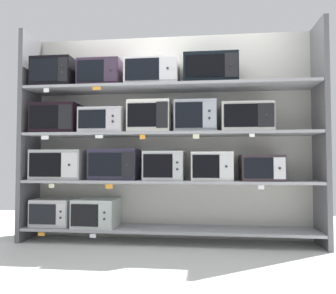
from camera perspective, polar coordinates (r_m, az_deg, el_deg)
name	(u,v)px	position (r m, az deg, el deg)	size (l,w,h in m)	color
ground	(153,275)	(2.73, -2.52, -21.08)	(7.10, 6.00, 0.02)	silver
back_panel	(170,136)	(3.82, 0.40, 1.88)	(3.30, 0.04, 2.30)	beige
upright_left	(29,136)	(4.08, -22.62, 1.80)	(0.05, 0.43, 2.30)	#5B5B5E
upright_right	(321,133)	(3.76, 24.69, 2.19)	(0.05, 0.43, 2.30)	#5B5B5E
shelf_0	(168,229)	(3.65, 0.00, -13.87)	(3.10, 0.43, 0.03)	#99999E
microwave_0	(54,212)	(3.96, -18.93, -10.46)	(0.43, 0.35, 0.29)	#BBBBBA
microwave_1	(97,212)	(3.78, -12.06, -10.87)	(0.45, 0.44, 0.30)	#B1BEB7
price_tag_0	(41,234)	(3.82, -20.84, -13.77)	(0.07, 0.00, 0.04)	orange
price_tag_1	(93,236)	(3.61, -12.74, -14.59)	(0.07, 0.00, 0.04)	white
shelf_1	(168,181)	(3.58, 0.00, -5.90)	(3.10, 0.43, 0.03)	#99999E
microwave_2	(60,165)	(3.90, -17.92, -2.89)	(0.57, 0.39, 0.32)	#A0A5A4
microwave_3	(115,164)	(3.68, -9.10, -2.94)	(0.51, 0.35, 0.33)	#2B263A
microwave_4	(164,166)	(3.58, -0.61, -3.20)	(0.42, 0.40, 0.31)	#B5BABA
microwave_5	(212,166)	(3.55, 7.51, -3.26)	(0.43, 0.39, 0.30)	silver
microwave_6	(261,168)	(3.60, 15.59, -3.44)	(0.42, 0.43, 0.26)	#31272D
price_tag_2	(52,186)	(3.71, -19.29, -6.28)	(0.06, 0.00, 0.04)	beige
price_tag_3	(109,186)	(3.48, -10.03, -6.65)	(0.08, 0.00, 0.04)	orange
price_tag_4	(261,187)	(3.39, 15.63, -6.67)	(0.06, 0.00, 0.04)	white
shelf_2	(168,134)	(3.59, 0.00, 2.21)	(3.10, 0.43, 0.03)	#99999E
microwave_7	(58,119)	(3.94, -18.27, 4.53)	(0.50, 0.41, 0.33)	black
microwave_8	(105,121)	(3.74, -10.79, 4.33)	(0.48, 0.43, 0.27)	#BDB8BE
microwave_9	(150,117)	(3.63, -3.07, 5.08)	(0.45, 0.39, 0.34)	silver
microwave_10	(195,117)	(3.58, 4.72, 5.14)	(0.44, 0.35, 0.33)	#9AA3AD
microwave_11	(246,118)	(3.60, 13.18, 4.84)	(0.52, 0.44, 0.29)	beige
price_tag_5	(45,137)	(3.74, -20.30, 1.54)	(0.08, 0.00, 0.04)	white
price_tag_6	(99,137)	(3.52, -11.70, 1.76)	(0.08, 0.00, 0.03)	white
price_tag_7	(142,137)	(3.40, -4.40, 1.74)	(0.06, 0.00, 0.05)	orange
price_tag_8	(196,136)	(3.34, 4.82, 1.83)	(0.06, 0.00, 0.05)	beige
price_tag_9	(252,135)	(3.37, 14.17, 1.95)	(0.05, 0.00, 0.03)	white
shelf_3	(168,88)	(3.67, 0.00, 10.13)	(3.10, 0.43, 0.03)	#99999E
microwave_12	(57,75)	(4.04, -18.51, 11.63)	(0.45, 0.43, 0.32)	black
microwave_13	(101,75)	(3.85, -11.37, 12.05)	(0.46, 0.34, 0.30)	#352739
microwave_14	(153,74)	(3.72, -2.65, 12.44)	(0.57, 0.38, 0.29)	silver
microwave_15	(211,71)	(3.68, 7.29, 12.79)	(0.56, 0.42, 0.31)	black
price_tag_10	(46,90)	(3.81, -20.10, 9.13)	(0.06, 0.00, 0.05)	white
price_tag_11	(97,88)	(3.60, -12.10, 9.80)	(0.09, 0.00, 0.04)	orange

